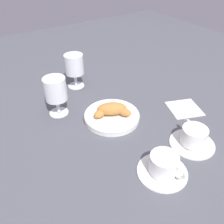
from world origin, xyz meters
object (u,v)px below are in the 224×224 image
pastry_plate (112,116)px  coffee_cup_near (193,138)px  juice_glass_left (55,90)px  juice_glass_right (74,66)px  coffee_cup_far (164,166)px  croissant_large (112,110)px  folded_napkin (184,108)px

pastry_plate → coffee_cup_near: size_ratio=1.41×
coffee_cup_near → juice_glass_left: 0.47m
pastry_plate → juice_glass_right: (-0.00, -0.27, 0.08)m
pastry_plate → juice_glass_left: size_ratio=1.37×
coffee_cup_far → croissant_large: bearing=-93.5°
pastry_plate → juice_glass_right: size_ratio=1.37×
juice_glass_right → folded_napkin: bearing=124.3°
croissant_large → folded_napkin: bearing=159.6°
pastry_plate → juice_glass_right: 0.29m
folded_napkin → juice_glass_right: bearing=-55.7°
juice_glass_right → folded_napkin: 0.46m
juice_glass_left → folded_napkin: size_ratio=1.27×
croissant_large → juice_glass_right: juice_glass_right is taller
coffee_cup_far → juice_glass_right: (-0.02, -0.55, 0.07)m
pastry_plate → juice_glass_left: bearing=-44.4°
pastry_plate → croissant_large: (0.00, 0.00, 0.03)m
coffee_cup_far → folded_napkin: 0.32m
folded_napkin → coffee_cup_near: bearing=49.3°
croissant_large → pastry_plate: bearing=-117.8°
juice_glass_right → folded_napkin: juice_glass_right is taller
croissant_large → coffee_cup_far: 0.27m
croissant_large → coffee_cup_far: croissant_large is taller
coffee_cup_far → juice_glass_left: (0.12, -0.41, 0.07)m
coffee_cup_near → juice_glass_left: (0.27, -0.38, 0.07)m
coffee_cup_far → juice_glass_left: size_ratio=0.97×
juice_glass_left → juice_glass_right: (-0.14, -0.14, -0.00)m
pastry_plate → coffee_cup_near: bearing=119.2°
coffee_cup_far → juice_glass_left: 0.43m
folded_napkin → pastry_plate: bearing=-21.1°
croissant_large → juice_glass_right: size_ratio=0.88×
coffee_cup_far → folded_napkin: coffee_cup_far is taller
croissant_large → coffee_cup_far: bearing=86.5°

